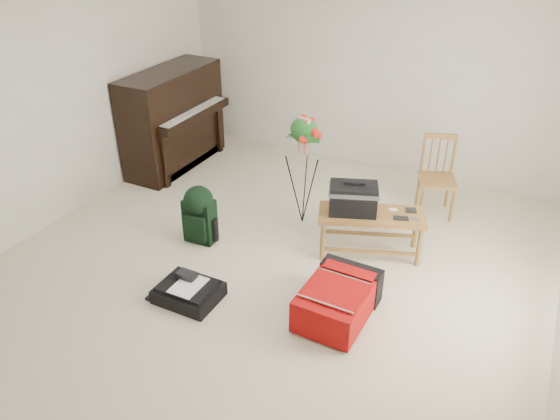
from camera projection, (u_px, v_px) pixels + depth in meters
The scene contains 10 objects.
floor at pixel (266, 272), 5.17m from camera, with size 5.00×5.50×0.01m, color beige.
wall_back at pixel (371, 70), 6.66m from camera, with size 5.00×0.04×2.50m, color silver.
wall_left at pixel (47, 106), 5.53m from camera, with size 0.04×5.50×2.50m, color silver.
piano at pixel (174, 121), 6.96m from camera, with size 0.71×1.50×1.25m.
bench at pixel (360, 201), 5.24m from camera, with size 1.09×0.74×0.78m.
dining_chair at pixel (438, 177), 5.95m from camera, with size 0.49×0.49×0.88m.
red_suitcase at pixel (340, 296), 4.59m from camera, with size 0.54×0.78×0.33m.
black_duffel at pixel (189, 291), 4.80m from camera, with size 0.54×0.43×0.22m.
green_backpack at pixel (199, 212), 5.49m from camera, with size 0.32×0.30×0.62m.
flower_stand at pixel (303, 172), 5.68m from camera, with size 0.49×0.49×1.23m.
Camera 1 is at (2.02, -3.66, 3.11)m, focal length 35.00 mm.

